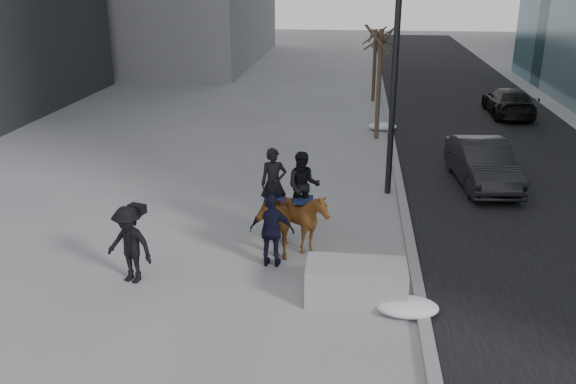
# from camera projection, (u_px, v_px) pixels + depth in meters

# --- Properties ---
(ground) EXTENTS (120.00, 120.00, 0.00)m
(ground) POSITION_uv_depth(u_px,v_px,m) (282.00, 272.00, 13.88)
(ground) COLOR gray
(ground) RESTS_ON ground
(road) EXTENTS (8.00, 90.00, 0.01)m
(road) POSITION_uv_depth(u_px,v_px,m) (503.00, 156.00, 22.48)
(road) COLOR black
(road) RESTS_ON ground
(curb) EXTENTS (0.25, 90.00, 0.12)m
(curb) POSITION_uv_depth(u_px,v_px,m) (393.00, 151.00, 22.88)
(curb) COLOR gray
(curb) RESTS_ON ground
(planter) EXTENTS (2.06, 1.04, 0.82)m
(planter) POSITION_uv_depth(u_px,v_px,m) (356.00, 282.00, 12.55)
(planter) COLOR #98979A
(planter) RESTS_ON ground
(car_near) EXTENTS (1.88, 4.43, 1.42)m
(car_near) POSITION_uv_depth(u_px,v_px,m) (483.00, 163.00, 19.28)
(car_near) COLOR black
(car_near) RESTS_ON ground
(car_far) EXTENTS (1.84, 4.49, 1.30)m
(car_far) POSITION_uv_depth(u_px,v_px,m) (509.00, 102.00, 28.59)
(car_far) COLOR black
(car_far) RESTS_ON ground
(tree_near) EXTENTS (1.20, 1.20, 4.83)m
(tree_near) POSITION_uv_depth(u_px,v_px,m) (379.00, 79.00, 24.05)
(tree_near) COLOR #3D3224
(tree_near) RESTS_ON ground
(tree_far) EXTENTS (1.20, 1.20, 4.07)m
(tree_far) POSITION_uv_depth(u_px,v_px,m) (375.00, 62.00, 31.28)
(tree_far) COLOR #382A21
(tree_far) RESTS_ON ground
(mounted_left) EXTENTS (1.26, 2.09, 2.52)m
(mounted_left) POSITION_uv_depth(u_px,v_px,m) (273.00, 213.00, 14.72)
(mounted_left) COLOR #4A260E
(mounted_left) RESTS_ON ground
(mounted_right) EXTENTS (1.38, 1.53, 2.46)m
(mounted_right) POSITION_uv_depth(u_px,v_px,m) (303.00, 212.00, 14.64)
(mounted_right) COLOR #4F280F
(mounted_right) RESTS_ON ground
(feeder) EXTENTS (1.05, 0.88, 1.75)m
(feeder) POSITION_uv_depth(u_px,v_px,m) (272.00, 230.00, 13.90)
(feeder) COLOR black
(feeder) RESTS_ON ground
(camera_crew) EXTENTS (1.28, 0.97, 1.75)m
(camera_crew) POSITION_uv_depth(u_px,v_px,m) (129.00, 244.00, 13.17)
(camera_crew) COLOR black
(camera_crew) RESTS_ON ground
(lamppost) EXTENTS (0.25, 2.73, 9.09)m
(lamppost) POSITION_uv_depth(u_px,v_px,m) (398.00, 27.00, 16.86)
(lamppost) COLOR black
(lamppost) RESTS_ON ground
(snow_piles) EXTENTS (1.25, 15.77, 0.32)m
(snow_piles) POSITION_uv_depth(u_px,v_px,m) (391.00, 187.00, 18.85)
(snow_piles) COLOR silver
(snow_piles) RESTS_ON ground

